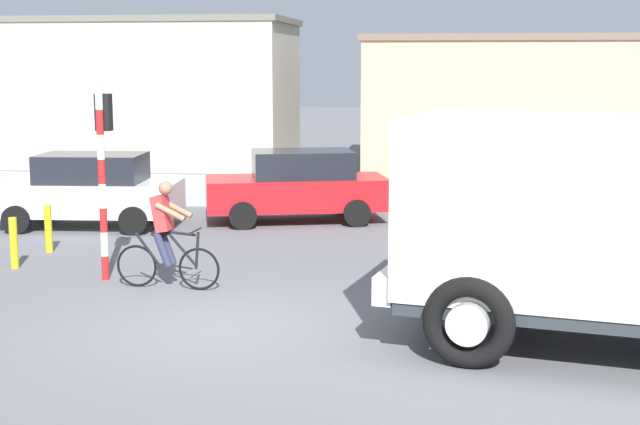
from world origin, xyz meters
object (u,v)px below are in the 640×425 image
object	(u,v)px
car_white_mid	(88,190)
traffic_light_pole	(103,155)
bollard_near	(14,243)
bollard_far	(48,229)
cyclist	(166,235)
truck_foreground	(619,219)
car_far_side	(298,185)

from	to	relation	value
car_white_mid	traffic_light_pole	bearing A→B (deg)	-64.63
bollard_near	bollard_far	xyz separation A→B (m)	(0.00, 1.40, 0.00)
bollard_far	cyclist	bearing A→B (deg)	-38.03
truck_foreground	bollard_near	bearing A→B (deg)	161.03
truck_foreground	bollard_far	size ratio (longest dim) A/B	6.43
car_white_mid	bollard_near	world-z (taller)	car_white_mid
cyclist	traffic_light_pole	xyz separation A→B (m)	(-1.19, 0.50, 1.20)
cyclist	bollard_far	xyz separation A→B (m)	(-3.07, 2.40, -0.41)
car_far_side	bollard_near	size ratio (longest dim) A/B	4.79
truck_foreground	bollard_near	world-z (taller)	truck_foreground
cyclist	car_white_mid	xyz separation A→B (m)	(-3.34, 5.04, -0.05)
car_far_side	bollard_far	world-z (taller)	car_far_side
traffic_light_pole	car_white_mid	world-z (taller)	traffic_light_pole
traffic_light_pole	truck_foreground	bearing A→B (deg)	-19.92
truck_foreground	car_far_side	size ratio (longest dim) A/B	1.34
bollard_near	bollard_far	distance (m)	1.40
truck_foreground	cyclist	bearing A→B (deg)	160.60
truck_foreground	cyclist	world-z (taller)	truck_foreground
cyclist	bollard_far	bearing A→B (deg)	141.97
cyclist	bollard_near	bearing A→B (deg)	161.96
traffic_light_pole	car_white_mid	distance (m)	5.19
truck_foreground	traffic_light_pole	size ratio (longest dim) A/B	1.81
cyclist	traffic_light_pole	bearing A→B (deg)	157.35
truck_foreground	bollard_near	size ratio (longest dim) A/B	6.43
cyclist	truck_foreground	bearing A→B (deg)	-19.40
car_white_mid	bollard_near	xyz separation A→B (m)	(0.28, -4.04, -0.37)
traffic_light_pole	car_white_mid	bearing A→B (deg)	115.37
car_far_side	car_white_mid	bearing A→B (deg)	-162.69
traffic_light_pole	car_white_mid	xyz separation A→B (m)	(-2.16, 4.55, -1.25)
bollard_far	traffic_light_pole	bearing A→B (deg)	-45.35
traffic_light_pole	car_far_side	size ratio (longest dim) A/B	0.74
car_white_mid	car_far_side	distance (m)	4.59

